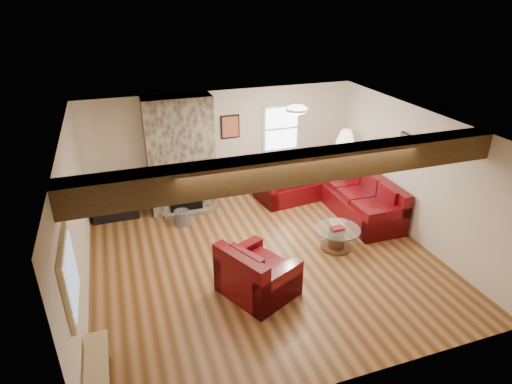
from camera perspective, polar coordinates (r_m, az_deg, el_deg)
The scene contains 17 objects.
room at distance 7.13m, azimuth 1.40°, elevation -0.93°, with size 8.00×8.00×8.00m.
oak_beam at distance 5.65m, azimuth 5.90°, elevation 3.34°, with size 6.00×0.36×0.38m, color #331E0F.
chimney_breast at distance 9.15m, azimuth -9.97°, elevation 4.61°, with size 1.40×0.67×2.50m.
back_window at distance 9.83m, azimuth 3.38°, elevation 8.49°, with size 0.90×0.08×1.10m, color silver, non-canonical shape.
hatch_window at distance 5.43m, azimuth -23.59°, elevation -10.22°, with size 0.08×1.00×0.90m, color tan, non-canonical shape.
ceiling_dome at distance 7.82m, azimuth 5.48°, elevation 10.69°, with size 0.40×0.40×0.18m, color white, non-canonical shape.
artwork_back at distance 9.42m, azimuth -3.46°, elevation 8.67°, with size 0.42×0.06×0.52m, color black, non-canonical shape.
artwork_right at distance 8.58m, azimuth 19.70°, elevation 5.83°, with size 0.06×0.55×0.42m, color black, non-canonical shape.
sofa_three at distance 9.34m, azimuth 13.54°, elevation -0.48°, with size 2.28×0.95×0.88m, color #47050A, non-canonical shape.
loveseat at distance 9.86m, azimuth 4.95°, elevation 1.52°, with size 1.61×0.93×0.86m, color #47050A, non-canonical shape.
armchair_red at distance 6.83m, azimuth 0.27°, elevation -10.26°, with size 1.07×0.94×0.87m, color #47050A, non-canonical shape.
coffee_table at distance 8.16m, azimuth 10.67°, elevation -6.09°, with size 0.85×0.85×0.45m.
tv_cabinet at distance 9.50m, azimuth -18.20°, elevation -2.07°, with size 0.92×0.37×0.46m, color black.
television at distance 9.31m, azimuth -18.57°, elevation 0.37°, with size 0.75×0.10×0.43m, color black.
floor_lamp at distance 9.60m, azimuth 11.83°, elevation 6.71°, with size 0.42×0.42×1.66m.
pine_bench at distance 5.86m, azimuth -20.20°, elevation -22.45°, with size 0.27×1.17×0.44m, color tan, non-canonical shape.
coal_bucket at distance 8.96m, azimuth -9.83°, elevation -3.35°, with size 0.33×0.33×0.31m, color slate, non-canonical shape.
Camera 1 is at (-2.23, -5.98, 4.44)m, focal length 30.00 mm.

